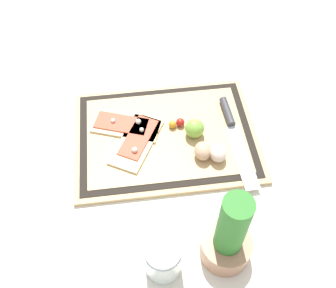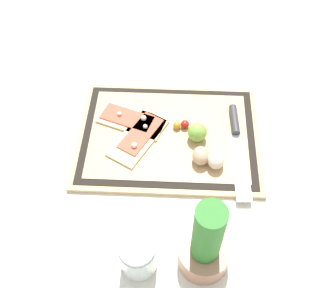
{
  "view_description": "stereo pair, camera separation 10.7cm",
  "coord_description": "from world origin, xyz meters",
  "px_view_note": "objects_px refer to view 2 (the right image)",
  "views": [
    {
      "loc": [
        0.08,
        0.67,
        0.89
      ],
      "look_at": [
        0.0,
        0.05,
        0.03
      ],
      "focal_mm": 42.0,
      "sensor_mm": 36.0,
      "label": 1
    },
    {
      "loc": [
        -0.03,
        0.68,
        0.89
      ],
      "look_at": [
        0.0,
        0.05,
        0.03
      ],
      "focal_mm": 42.0,
      "sensor_mm": 36.0,
      "label": 2
    }
  ],
  "objects_px": {
    "pizza_slice_far": "(139,137)",
    "herb_pot": "(205,246)",
    "knife": "(236,135)",
    "cherry_tomato_yellow": "(177,125)",
    "lime": "(197,132)",
    "pizza_slice_near": "(131,119)",
    "sauce_jar": "(138,257)",
    "egg_brown": "(201,156)",
    "cherry_tomato_red": "(185,124)",
    "egg_pink": "(216,160)"
  },
  "relations": [
    {
      "from": "egg_brown",
      "to": "cherry_tomato_red",
      "type": "distance_m",
      "value": 0.12
    },
    {
      "from": "knife",
      "to": "lime",
      "type": "xyz_separation_m",
      "value": [
        0.11,
        0.01,
        0.02
      ]
    },
    {
      "from": "pizza_slice_near",
      "to": "herb_pot",
      "type": "distance_m",
      "value": 0.45
    },
    {
      "from": "pizza_slice_far",
      "to": "sauce_jar",
      "type": "relative_size",
      "value": 2.08
    },
    {
      "from": "pizza_slice_near",
      "to": "lime",
      "type": "distance_m",
      "value": 0.2
    },
    {
      "from": "knife",
      "to": "pizza_slice_near",
      "type": "bearing_deg",
      "value": -8.67
    },
    {
      "from": "pizza_slice_near",
      "to": "knife",
      "type": "distance_m",
      "value": 0.3
    },
    {
      "from": "egg_brown",
      "to": "egg_pink",
      "type": "relative_size",
      "value": 1.0
    },
    {
      "from": "egg_brown",
      "to": "cherry_tomato_red",
      "type": "relative_size",
      "value": 2.24
    },
    {
      "from": "egg_pink",
      "to": "lime",
      "type": "xyz_separation_m",
      "value": [
        0.05,
        -0.09,
        0.0
      ]
    },
    {
      "from": "pizza_slice_far",
      "to": "herb_pot",
      "type": "height_order",
      "value": "herb_pot"
    },
    {
      "from": "lime",
      "to": "sauce_jar",
      "type": "height_order",
      "value": "sauce_jar"
    },
    {
      "from": "cherry_tomato_yellow",
      "to": "herb_pot",
      "type": "relative_size",
      "value": 0.09
    },
    {
      "from": "lime",
      "to": "sauce_jar",
      "type": "relative_size",
      "value": 0.53
    },
    {
      "from": "cherry_tomato_yellow",
      "to": "herb_pot",
      "type": "bearing_deg",
      "value": 100.71
    },
    {
      "from": "cherry_tomato_red",
      "to": "cherry_tomato_yellow",
      "type": "distance_m",
      "value": 0.02
    },
    {
      "from": "sauce_jar",
      "to": "cherry_tomato_yellow",
      "type": "bearing_deg",
      "value": -100.64
    },
    {
      "from": "knife",
      "to": "cherry_tomato_yellow",
      "type": "height_order",
      "value": "same"
    },
    {
      "from": "pizza_slice_far",
      "to": "herb_pot",
      "type": "bearing_deg",
      "value": 117.76
    },
    {
      "from": "pizza_slice_far",
      "to": "herb_pot",
      "type": "relative_size",
      "value": 0.85
    },
    {
      "from": "cherry_tomato_red",
      "to": "egg_brown",
      "type": "bearing_deg",
      "value": 110.92
    },
    {
      "from": "egg_pink",
      "to": "sauce_jar",
      "type": "distance_m",
      "value": 0.33
    },
    {
      "from": "pizza_slice_near",
      "to": "cherry_tomato_red",
      "type": "relative_size",
      "value": 8.66
    },
    {
      "from": "pizza_slice_far",
      "to": "knife",
      "type": "height_order",
      "value": "pizza_slice_far"
    },
    {
      "from": "egg_pink",
      "to": "lime",
      "type": "height_order",
      "value": "lime"
    },
    {
      "from": "pizza_slice_far",
      "to": "lime",
      "type": "bearing_deg",
      "value": -177.41
    },
    {
      "from": "egg_brown",
      "to": "lime",
      "type": "relative_size",
      "value": 1.01
    },
    {
      "from": "sauce_jar",
      "to": "egg_brown",
      "type": "bearing_deg",
      "value": -116.33
    },
    {
      "from": "pizza_slice_near",
      "to": "lime",
      "type": "bearing_deg",
      "value": 163.89
    },
    {
      "from": "pizza_slice_near",
      "to": "cherry_tomato_yellow",
      "type": "relative_size",
      "value": 9.62
    },
    {
      "from": "pizza_slice_near",
      "to": "knife",
      "type": "bearing_deg",
      "value": 171.33
    },
    {
      "from": "egg_brown",
      "to": "egg_pink",
      "type": "distance_m",
      "value": 0.04
    },
    {
      "from": "egg_brown",
      "to": "cherry_tomato_yellow",
      "type": "distance_m",
      "value": 0.13
    },
    {
      "from": "egg_pink",
      "to": "cherry_tomato_yellow",
      "type": "relative_size",
      "value": 2.48
    },
    {
      "from": "egg_pink",
      "to": "herb_pot",
      "type": "distance_m",
      "value": 0.26
    },
    {
      "from": "knife",
      "to": "herb_pot",
      "type": "bearing_deg",
      "value": 74.8
    },
    {
      "from": "pizza_slice_far",
      "to": "egg_brown",
      "type": "relative_size",
      "value": 3.84
    },
    {
      "from": "lime",
      "to": "cherry_tomato_red",
      "type": "height_order",
      "value": "lime"
    },
    {
      "from": "pizza_slice_near",
      "to": "egg_pink",
      "type": "height_order",
      "value": "egg_pink"
    },
    {
      "from": "pizza_slice_near",
      "to": "cherry_tomato_red",
      "type": "xyz_separation_m",
      "value": [
        -0.16,
        0.02,
        0.01
      ]
    },
    {
      "from": "egg_brown",
      "to": "cherry_tomato_red",
      "type": "bearing_deg",
      "value": -69.08
    },
    {
      "from": "pizza_slice_far",
      "to": "cherry_tomato_yellow",
      "type": "bearing_deg",
      "value": -158.62
    },
    {
      "from": "knife",
      "to": "herb_pot",
      "type": "distance_m",
      "value": 0.37
    },
    {
      "from": "egg_pink",
      "to": "pizza_slice_near",
      "type": "bearing_deg",
      "value": -30.6
    },
    {
      "from": "pizza_slice_near",
      "to": "sauce_jar",
      "type": "xyz_separation_m",
      "value": [
        -0.06,
        0.41,
        0.02
      ]
    },
    {
      "from": "lime",
      "to": "cherry_tomato_yellow",
      "type": "xyz_separation_m",
      "value": [
        0.06,
        -0.03,
        -0.02
      ]
    },
    {
      "from": "pizza_slice_far",
      "to": "sauce_jar",
      "type": "distance_m",
      "value": 0.35
    },
    {
      "from": "pizza_slice_near",
      "to": "egg_brown",
      "type": "height_order",
      "value": "egg_brown"
    },
    {
      "from": "cherry_tomato_red",
      "to": "cherry_tomato_yellow",
      "type": "height_order",
      "value": "cherry_tomato_red"
    },
    {
      "from": "pizza_slice_near",
      "to": "herb_pot",
      "type": "xyz_separation_m",
      "value": [
        -0.2,
        0.4,
        0.06
      ]
    }
  ]
}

